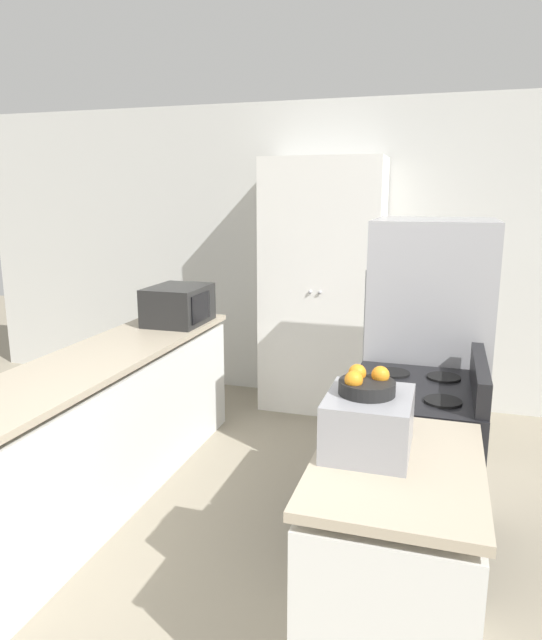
% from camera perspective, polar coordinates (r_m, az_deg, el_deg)
% --- Properties ---
extents(wall_back, '(7.00, 0.06, 2.60)m').
position_cam_1_polar(wall_back, '(5.10, 5.40, 6.55)').
color(wall_back, silver).
rests_on(wall_back, ground_plane).
extents(counter_left, '(0.60, 2.61, 0.89)m').
position_cam_1_polar(counter_left, '(3.67, -16.52, -10.36)').
color(counter_left, silver).
rests_on(counter_left, ground_plane).
extents(counter_right, '(0.60, 0.88, 0.89)m').
position_cam_1_polar(counter_right, '(2.38, 11.98, -23.61)').
color(counter_right, silver).
rests_on(counter_right, ground_plane).
extents(pantry_cabinet, '(0.98, 0.54, 2.11)m').
position_cam_1_polar(pantry_cabinet, '(4.82, 5.13, 3.30)').
color(pantry_cabinet, white).
rests_on(pantry_cabinet, ground_plane).
extents(stove, '(0.66, 0.76, 1.05)m').
position_cam_1_polar(stove, '(3.09, 13.89, -14.22)').
color(stove, black).
rests_on(stove, ground_plane).
extents(refrigerator, '(0.73, 0.73, 1.68)m').
position_cam_1_polar(refrigerator, '(3.69, 15.40, -3.45)').
color(refrigerator, '#A3A3A8').
rests_on(refrigerator, ground_plane).
extents(microwave, '(0.39, 0.50, 0.27)m').
position_cam_1_polar(microwave, '(4.23, -9.23, 1.51)').
color(microwave, black).
rests_on(microwave, counter_left).
extents(toaster_oven, '(0.32, 0.37, 0.22)m').
position_cam_1_polar(toaster_oven, '(2.17, 9.68, -10.09)').
color(toaster_oven, '#939399').
rests_on(toaster_oven, counter_right).
extents(fruit_bowl, '(0.21, 0.21, 0.10)m').
position_cam_1_polar(fruit_bowl, '(2.13, 9.48, -6.33)').
color(fruit_bowl, black).
rests_on(fruit_bowl, toaster_oven).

